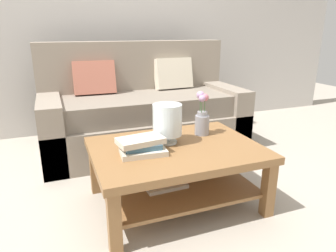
# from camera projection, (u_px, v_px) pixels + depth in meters

# --- Properties ---
(ground_plane) EXTENTS (10.00, 10.00, 0.00)m
(ground_plane) POSITION_uv_depth(u_px,v_px,m) (158.00, 183.00, 2.45)
(ground_plane) COLOR #ADA393
(back_wall) EXTENTS (6.40, 0.12, 2.70)m
(back_wall) POSITION_uv_depth(u_px,v_px,m) (110.00, 13.00, 3.52)
(back_wall) COLOR #BCB7B2
(back_wall) RESTS_ON ground
(couch) EXTENTS (1.97, 0.90, 1.06)m
(couch) POSITION_uv_depth(u_px,v_px,m) (143.00, 112.00, 3.15)
(couch) COLOR gray
(couch) RESTS_ON ground
(coffee_table) EXTENTS (1.11, 0.82, 0.42)m
(coffee_table) POSITION_uv_depth(u_px,v_px,m) (176.00, 162.00, 2.09)
(coffee_table) COLOR olive
(coffee_table) RESTS_ON ground
(book_stack_main) EXTENTS (0.31, 0.22, 0.10)m
(book_stack_main) POSITION_uv_depth(u_px,v_px,m) (142.00, 146.00, 1.92)
(book_stack_main) COLOR beige
(book_stack_main) RESTS_ON coffee_table
(glass_hurricane_vase) EXTENTS (0.20, 0.20, 0.27)m
(glass_hurricane_vase) POSITION_uv_depth(u_px,v_px,m) (167.00, 121.00, 2.08)
(glass_hurricane_vase) COLOR silver
(glass_hurricane_vase) RESTS_ON coffee_table
(flower_pitcher) EXTENTS (0.11, 0.11, 0.32)m
(flower_pitcher) POSITION_uv_depth(u_px,v_px,m) (202.00, 118.00, 2.26)
(flower_pitcher) COLOR gray
(flower_pitcher) RESTS_ON coffee_table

